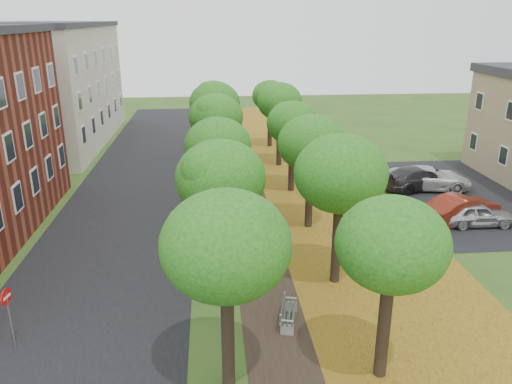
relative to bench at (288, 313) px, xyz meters
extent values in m
plane|color=#2D4C19|center=(-0.10, -3.07, -0.42)|extent=(120.00, 120.00, 0.00)
cube|color=black|center=(-7.60, 11.93, -0.41)|extent=(8.00, 70.00, 0.01)
cube|color=black|center=(-0.10, 11.93, -0.41)|extent=(3.20, 70.00, 0.01)
cube|color=#AA821F|center=(4.90, 11.93, -0.41)|extent=(7.50, 70.00, 0.01)
cube|color=black|center=(13.40, 12.93, -0.41)|extent=(9.00, 16.00, 0.01)
cylinder|color=black|center=(-2.30, -3.07, 1.35)|extent=(0.40, 0.40, 3.54)
ellipsoid|color=#1B5912|center=(-2.30, -3.07, 4.26)|extent=(3.48, 3.48, 2.96)
cylinder|color=black|center=(-2.30, 2.93, 1.35)|extent=(0.40, 0.40, 3.54)
ellipsoid|color=#1B5912|center=(-2.30, 2.93, 4.26)|extent=(3.48, 3.48, 2.96)
cylinder|color=black|center=(-2.30, 8.93, 1.35)|extent=(0.40, 0.40, 3.54)
ellipsoid|color=#1B5912|center=(-2.30, 8.93, 4.26)|extent=(3.48, 3.48, 2.96)
cylinder|color=black|center=(-2.30, 14.93, 1.35)|extent=(0.40, 0.40, 3.54)
ellipsoid|color=#1B5912|center=(-2.30, 14.93, 4.26)|extent=(3.48, 3.48, 2.96)
cylinder|color=black|center=(-2.30, 20.93, 1.35)|extent=(0.40, 0.40, 3.54)
ellipsoid|color=#1B5912|center=(-2.30, 20.93, 4.26)|extent=(3.48, 3.48, 2.96)
cylinder|color=black|center=(-2.30, 26.93, 1.35)|extent=(0.40, 0.40, 3.54)
ellipsoid|color=#1B5912|center=(-2.30, 26.93, 4.26)|extent=(3.48, 3.48, 2.96)
cylinder|color=black|center=(2.50, -3.07, 1.35)|extent=(0.40, 0.40, 3.54)
ellipsoid|color=#1B5912|center=(2.50, -3.07, 4.26)|extent=(3.48, 3.48, 2.96)
cylinder|color=black|center=(2.50, 2.93, 1.35)|extent=(0.40, 0.40, 3.54)
ellipsoid|color=#1B5912|center=(2.50, 2.93, 4.26)|extent=(3.48, 3.48, 2.96)
cylinder|color=black|center=(2.50, 8.93, 1.35)|extent=(0.40, 0.40, 3.54)
ellipsoid|color=#1B5912|center=(2.50, 8.93, 4.26)|extent=(3.48, 3.48, 2.96)
cylinder|color=black|center=(2.50, 14.93, 1.35)|extent=(0.40, 0.40, 3.54)
ellipsoid|color=#1B5912|center=(2.50, 14.93, 4.26)|extent=(3.48, 3.48, 2.96)
cylinder|color=black|center=(2.50, 20.93, 1.35)|extent=(0.40, 0.40, 3.54)
ellipsoid|color=#1B5912|center=(2.50, 20.93, 4.26)|extent=(3.48, 3.48, 2.96)
cylinder|color=black|center=(2.50, 26.93, 1.35)|extent=(0.40, 0.40, 3.54)
ellipsoid|color=#1B5912|center=(2.50, 26.93, 4.26)|extent=(3.48, 3.48, 2.96)
cube|color=beige|center=(-17.10, 29.93, 4.58)|extent=(10.00, 20.00, 10.00)
cube|color=#2D2D33|center=(-17.10, 29.93, 9.78)|extent=(10.30, 20.30, 0.40)
cube|color=#2B362F|center=(0.05, -0.01, 0.01)|extent=(0.82, 1.75, 0.04)
cube|color=#2B362F|center=(-0.18, 0.04, 0.26)|extent=(0.44, 1.65, 0.24)
cube|color=silver|center=(-0.13, -0.76, -0.20)|extent=(0.47, 0.17, 0.42)
cube|color=silver|center=(0.24, 0.74, -0.20)|extent=(0.47, 0.17, 0.42)
cube|color=silver|center=(-0.13, -0.76, 0.18)|extent=(0.42, 0.16, 0.04)
cube|color=silver|center=(0.24, 0.74, 0.18)|extent=(0.42, 0.16, 0.04)
cylinder|color=slate|center=(-9.57, -0.60, 0.68)|extent=(0.06, 0.06, 2.18)
cylinder|color=red|center=(-9.57, -0.60, 1.57)|extent=(0.14, 0.59, 0.60)
cube|color=white|center=(-9.57, -0.60, 1.57)|extent=(0.08, 0.39, 0.08)
imported|color=silver|center=(11.65, 8.23, 0.25)|extent=(3.93, 1.66, 1.33)
imported|color=maroon|center=(11.11, 8.88, 0.34)|extent=(4.83, 3.06, 1.50)
imported|color=#2F2E32|center=(10.90, 14.44, 0.33)|extent=(5.49, 3.40, 1.49)
imported|color=silver|center=(11.63, 14.44, 0.32)|extent=(5.64, 3.25, 1.48)
camera|label=1|loc=(-2.61, -15.75, 10.33)|focal=35.00mm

